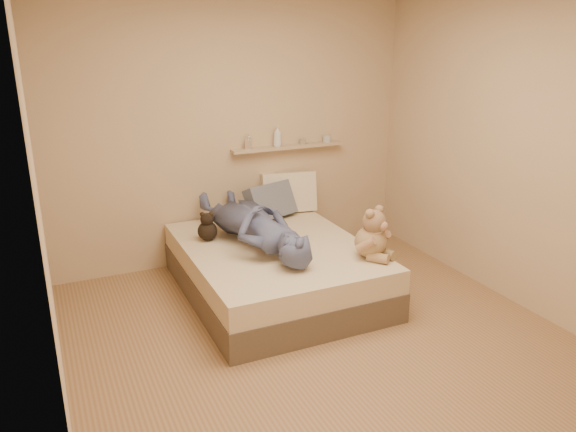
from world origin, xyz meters
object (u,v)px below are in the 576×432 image
pillow_cream (288,192)px  wall_shelf (288,147)px  bed (275,269)px  pillow_grey (271,202)px  game_console (300,255)px  teddy_bear (373,237)px  dark_plush (207,228)px  person (254,224)px

pillow_cream → wall_shelf: (0.04, 0.08, 0.45)m
pillow_cream → bed: bearing=-121.8°
bed → pillow_grey: size_ratio=3.80×
bed → pillow_grey: (0.26, 0.69, 0.40)m
wall_shelf → game_console: bearing=-111.4°
bed → wall_shelf: 1.38m
teddy_bear → dark_plush: teddy_bear is taller
dark_plush → pillow_cream: 1.12m
teddy_bear → pillow_cream: teddy_bear is taller
teddy_bear → game_console: bearing=-179.9°
pillow_cream → pillow_grey: bearing=-151.6°
dark_plush → pillow_cream: (1.01, 0.48, 0.08)m
dark_plush → wall_shelf: wall_shelf is taller
teddy_bear → dark_plush: size_ratio=1.63×
pillow_cream → wall_shelf: 0.46m
bed → pillow_grey: pillow_grey is taller
game_console → dark_plush: (-0.45, 0.94, -0.02)m
pillow_cream → game_console: bearing=-111.3°
game_console → person: bearing=99.3°
dark_plush → wall_shelf: bearing=28.1°
dark_plush → pillow_cream: size_ratio=0.49×
dark_plush → wall_shelf: (1.04, 0.56, 0.53)m
dark_plush → person: bearing=-36.3°
pillow_cream → person: size_ratio=0.35×
bed → game_console: size_ratio=12.06×
teddy_bear → bed: bearing=136.6°
wall_shelf → dark_plush: bearing=-151.9°
bed → pillow_cream: (0.51, 0.83, 0.43)m
game_console → dark_plush: dark_plush is taller
bed → teddy_bear: 0.94m
person → pillow_grey: bearing=-131.6°
person → teddy_bear: bearing=131.2°
bed → game_console: game_console is taller
person → bed: bearing=138.4°
game_console → pillow_grey: pillow_grey is taller
person → dark_plush: bearing=-43.2°
bed → dark_plush: bearing=144.2°
bed → teddy_bear: size_ratio=4.36×
person → wall_shelf: wall_shelf is taller
pillow_cream → wall_shelf: bearing=66.1°
game_console → pillow_cream: (0.55, 1.42, 0.07)m
wall_shelf → pillow_grey: bearing=-143.3°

